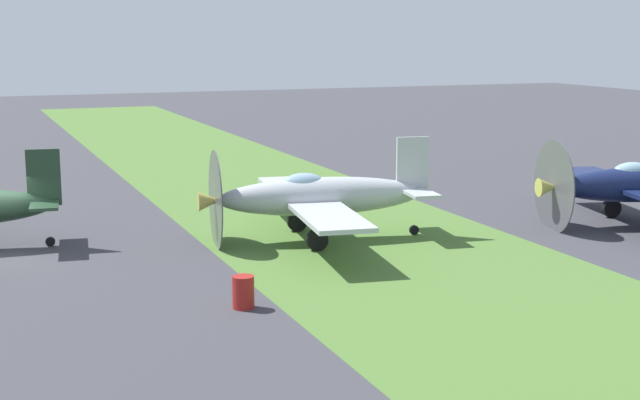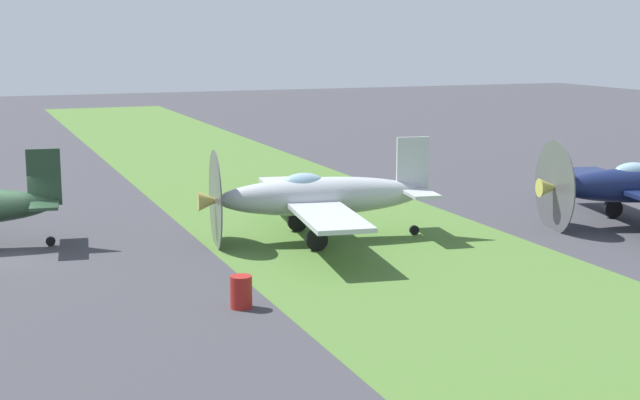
% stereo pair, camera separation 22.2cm
% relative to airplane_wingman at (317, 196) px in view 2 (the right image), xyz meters
% --- Properties ---
extents(grass_verge, '(120.00, 11.00, 0.01)m').
position_rel_airplane_wingman_xyz_m(grass_verge, '(1.63, -1.50, -1.59)').
color(grass_verge, '#476B2D').
rests_on(grass_verge, ground).
extents(airplane_wingman, '(10.75, 8.54, 3.81)m').
position_rel_airplane_wingman_xyz_m(airplane_wingman, '(0.00, 0.00, 0.00)').
color(airplane_wingman, '#B2B7BC').
rests_on(airplane_wingman, ground).
extents(fuel_drum, '(0.60, 0.60, 0.90)m').
position_rel_airplane_wingman_xyz_m(fuel_drum, '(-6.98, 4.92, -1.14)').
color(fuel_drum, maroon).
rests_on(fuel_drum, ground).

